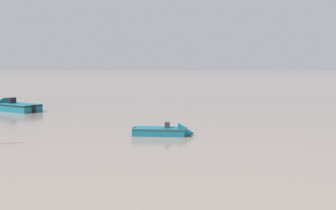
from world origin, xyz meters
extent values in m
cube|color=#197084|center=(7.70, 14.17, 0.18)|extent=(3.85, 2.24, 0.71)
cone|color=#197084|center=(9.54, 14.57, 0.18)|extent=(1.41, 1.63, 1.42)
cube|color=#33383F|center=(7.74, 14.18, 0.44)|extent=(3.94, 2.28, 0.08)
cube|color=#33383F|center=(8.24, 14.29, 0.73)|extent=(0.41, 0.53, 0.39)
cube|color=black|center=(5.97, 13.79, 0.28)|extent=(0.28, 0.32, 0.51)
cube|color=#197084|center=(-11.99, 24.53, 0.27)|extent=(5.94, 3.81, 1.08)
cone|color=#197084|center=(-14.74, 25.38, 0.27)|extent=(2.29, 2.58, 2.17)
cube|color=black|center=(-12.05, 24.54, 0.68)|extent=(6.07, 3.89, 0.12)
cube|color=black|center=(-12.79, 24.77, 1.11)|extent=(0.67, 0.83, 0.60)
cube|color=black|center=(-9.42, 23.73, 0.43)|extent=(0.45, 0.51, 0.77)
camera|label=1|loc=(17.58, -13.97, 4.84)|focal=46.28mm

